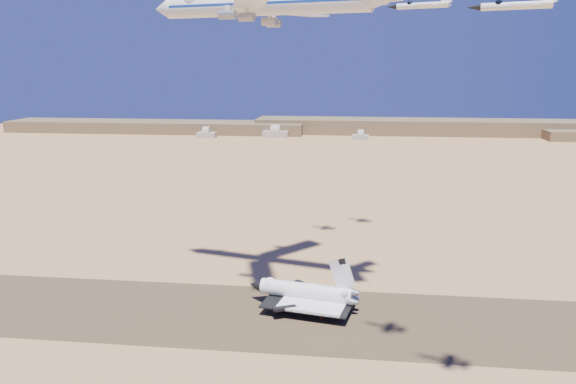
# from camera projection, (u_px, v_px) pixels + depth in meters

# --- Properties ---
(ground) EXTENTS (1200.00, 1200.00, 0.00)m
(ground) POSITION_uv_depth(u_px,v_px,m) (249.00, 315.00, 189.61)
(ground) COLOR tan
(ground) RESTS_ON ground
(runway) EXTENTS (600.00, 50.00, 0.06)m
(runway) POSITION_uv_depth(u_px,v_px,m) (249.00, 315.00, 189.61)
(runway) COLOR brown
(runway) RESTS_ON ground
(ridgeline) EXTENTS (960.00, 90.00, 18.00)m
(ridgeline) POSITION_uv_depth(u_px,v_px,m) (381.00, 128.00, 691.15)
(ridgeline) COLOR brown
(ridgeline) RESTS_ON ground
(hangars) EXTENTS (200.50, 29.50, 30.00)m
(hangars) POSITION_uv_depth(u_px,v_px,m) (272.00, 134.00, 659.54)
(hangars) COLOR #B4B1A0
(hangars) RESTS_ON ground
(shuttle) EXTENTS (39.54, 29.05, 19.47)m
(shuttle) POSITION_uv_depth(u_px,v_px,m) (305.00, 293.00, 195.00)
(shuttle) COLOR white
(shuttle) RESTS_ON runway
(carrier_747) EXTENTS (86.84, 65.43, 21.60)m
(carrier_747) POSITION_uv_depth(u_px,v_px,m) (257.00, 5.00, 187.11)
(carrier_747) COLOR silver
(crew_a) EXTENTS (0.52, 0.70, 1.75)m
(crew_a) POSITION_uv_depth(u_px,v_px,m) (321.00, 317.00, 186.26)
(crew_a) COLOR #EE490E
(crew_a) RESTS_ON runway
(crew_b) EXTENTS (0.79, 0.95, 1.70)m
(crew_b) POSITION_uv_depth(u_px,v_px,m) (327.00, 314.00, 188.32)
(crew_b) COLOR #EE490E
(crew_b) RESTS_ON runway
(crew_c) EXTENTS (1.04, 1.10, 1.71)m
(crew_c) POSITION_uv_depth(u_px,v_px,m) (324.00, 316.00, 186.78)
(crew_c) COLOR #EE490E
(crew_c) RESTS_ON runway
(chase_jet_b) EXTENTS (14.48, 8.52, 3.71)m
(chase_jet_b) POSITION_uv_depth(u_px,v_px,m) (421.00, 5.00, 127.19)
(chase_jet_b) COLOR silver
(chase_jet_c) EXTENTS (15.87, 9.30, 4.05)m
(chase_jet_c) POSITION_uv_depth(u_px,v_px,m) (514.00, 5.00, 107.63)
(chase_jet_c) COLOR silver
(chase_jet_d) EXTENTS (14.43, 8.35, 3.67)m
(chase_jet_d) POSITION_uv_depth(u_px,v_px,m) (328.00, 10.00, 233.66)
(chase_jet_d) COLOR silver
(chase_jet_e) EXTENTS (14.82, 8.80, 3.82)m
(chase_jet_e) POSITION_uv_depth(u_px,v_px,m) (374.00, 4.00, 245.80)
(chase_jet_e) COLOR silver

